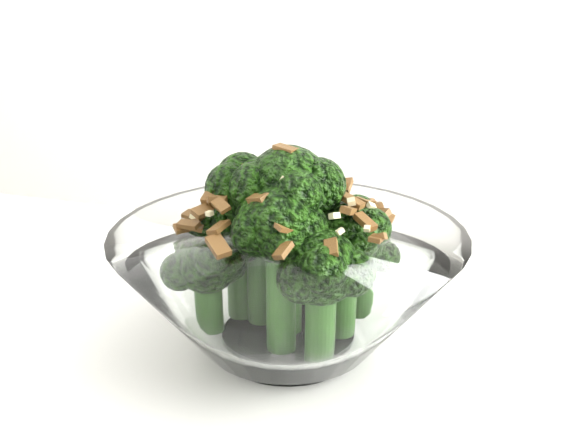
# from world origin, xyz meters

# --- Properties ---
(broccoli_dish) EXTENTS (0.25, 0.25, 0.15)m
(broccoli_dish) POSITION_xyz_m (0.12, -0.00, 0.81)
(broccoli_dish) COLOR white
(broccoli_dish) RESTS_ON table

